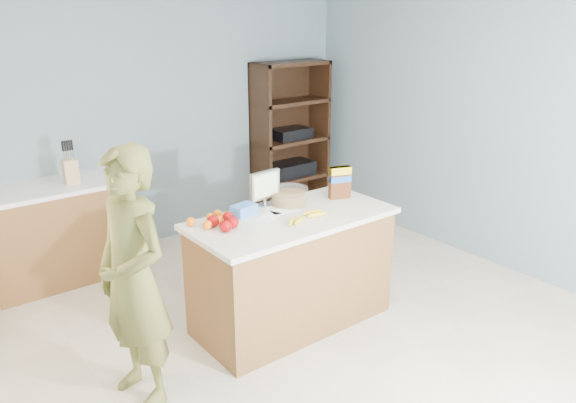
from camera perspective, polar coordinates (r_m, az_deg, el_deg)
floor at (r=4.39m, az=2.88°, el=-13.63°), size 4.50×5.00×0.02m
walls at (r=3.77m, az=3.30°, el=8.02°), size 4.52×5.02×2.51m
counter_peninsula at (r=4.39m, az=0.40°, el=-7.40°), size 1.56×0.76×0.90m
back_cabinet at (r=5.48m, az=-22.36°, el=-2.94°), size 1.24×0.62×0.90m
shelving_unit at (r=6.67m, az=-0.01°, el=6.03°), size 0.90×0.40×1.80m
person at (r=3.53m, az=-15.43°, el=-7.63°), size 0.49×0.66×1.65m
knife_block at (r=5.28m, az=-21.22°, el=2.93°), size 0.12×0.10×0.31m
envelopes at (r=4.24m, az=-1.14°, el=-1.23°), size 0.41×0.20×0.00m
bananas at (r=4.12m, az=1.74°, el=-1.58°), size 0.39×0.16×0.04m
apples at (r=3.98m, az=-6.43°, el=-2.06°), size 0.21×0.23×0.09m
oranges at (r=4.08m, az=-7.53°, el=-1.76°), size 0.34×0.21×0.07m
blue_carton at (r=4.21m, az=-4.52°, el=-0.86°), size 0.20×0.15×0.08m
salad_bowl at (r=4.43m, az=0.13°, el=0.46°), size 0.30×0.30×0.13m
tv at (r=4.36m, az=-2.37°, el=1.53°), size 0.28×0.12×0.28m
cereal_box at (r=4.56m, az=5.29°, el=2.18°), size 0.19×0.12×0.26m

